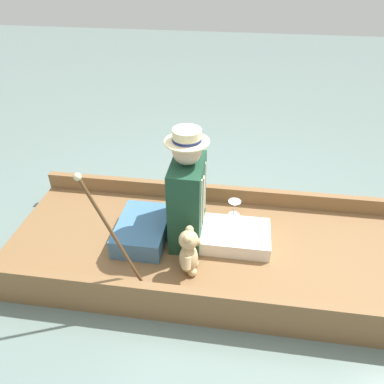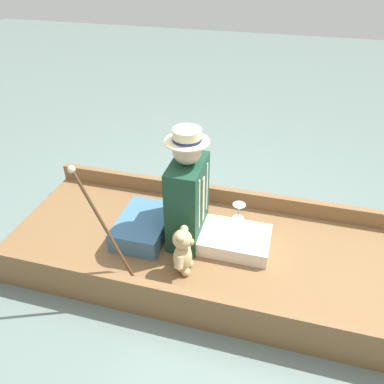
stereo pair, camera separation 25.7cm
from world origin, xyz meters
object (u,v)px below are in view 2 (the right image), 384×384
seated_person (199,204)px  wine_glass (239,208)px  teddy_bear (183,252)px  walking_cane (102,222)px

seated_person → wine_glass: bearing=142.3°
teddy_bear → wine_glass: bearing=157.6°
teddy_bear → walking_cane: walking_cane is taller
walking_cane → teddy_bear: bearing=117.4°
teddy_bear → walking_cane: bearing=-62.6°
seated_person → walking_cane: seated_person is taller
seated_person → teddy_bear: 0.36m
wine_glass → walking_cane: 1.18m
teddy_bear → walking_cane: 0.58m
seated_person → teddy_bear: seated_person is taller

